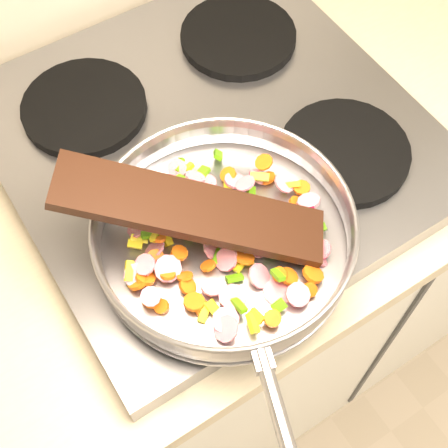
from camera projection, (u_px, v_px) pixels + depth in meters
cooktop at (212, 141)px, 0.95m from camera, size 0.60×0.60×0.04m
grate_fl at (178, 244)px, 0.83m from camera, size 0.19×0.19×0.02m
grate_fr at (345, 152)px, 0.90m from camera, size 0.19×0.19×0.02m
grate_bl at (84, 107)px, 0.94m from camera, size 0.19×0.19×0.02m
grate_br at (238, 36)px, 1.02m from camera, size 0.19×0.19×0.02m
saute_pan at (224, 233)px, 0.79m from camera, size 0.37×0.53×0.06m
vegetable_heap at (219, 238)px, 0.80m from camera, size 0.29×0.28×0.04m
wooden_spatula at (192, 210)px, 0.76m from camera, size 0.31×0.26×0.11m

